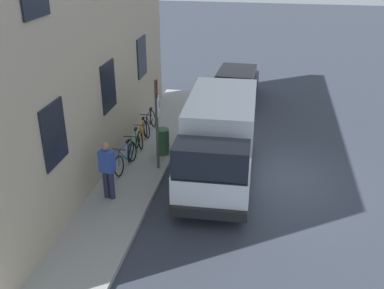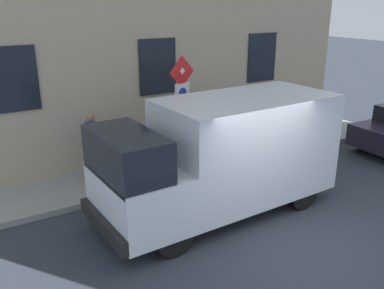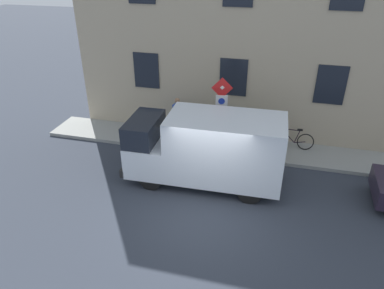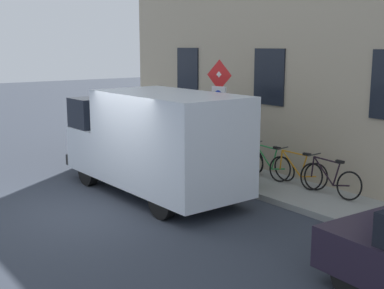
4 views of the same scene
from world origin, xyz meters
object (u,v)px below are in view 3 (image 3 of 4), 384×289
litter_bin (246,143)px  bicycle_green (243,134)px  pedestrian (178,116)px  bicycle_black (292,140)px  bicycle_blue (220,131)px  delivery_van (207,148)px  sign_post_stacked (221,106)px  bicycle_orange (267,137)px

litter_bin → bicycle_green: bearing=14.9°
bicycle_green → pedestrian: size_ratio=1.00×
bicycle_black → bicycle_blue: 2.94m
bicycle_green → delivery_van: bearing=70.3°
bicycle_black → sign_post_stacked: bearing=19.0°
delivery_van → litter_bin: 2.45m
bicycle_green → bicycle_blue: 0.98m
sign_post_stacked → bicycle_black: sign_post_stacked is taller
litter_bin → pedestrian: bearing=74.8°
sign_post_stacked → bicycle_orange: (1.05, -1.76, -1.61)m
bicycle_black → bicycle_blue: same height
delivery_van → bicycle_orange: size_ratio=3.14×
bicycle_black → bicycle_green: size_ratio=1.00×
bicycle_orange → bicycle_blue: (0.00, 1.96, 0.00)m
bicycle_black → bicycle_orange: size_ratio=1.00×
bicycle_orange → bicycle_green: bearing=-7.2°
bicycle_orange → bicycle_blue: same height
pedestrian → delivery_van: bearing=-45.3°
bicycle_orange → pedestrian: (-0.09, 3.76, 0.56)m
bicycle_orange → pedestrian: 3.80m
sign_post_stacked → bicycle_black: (1.05, -2.74, -1.61)m
bicycle_blue → litter_bin: 1.53m
bicycle_black → bicycle_green: (-0.00, 1.96, 0.00)m
delivery_van → pedestrian: delivery_van is taller
bicycle_orange → bicycle_green: 0.98m
bicycle_green → pedestrian: pedestrian is taller
sign_post_stacked → pedestrian: bearing=64.4°
delivery_van → pedestrian: (2.87, 1.90, -0.26)m
bicycle_black → bicycle_green: bearing=-2.0°
bicycle_orange → litter_bin: 1.18m
bicycle_green → litter_bin: bearing=101.8°
sign_post_stacked → bicycle_blue: 1.93m
bicycle_blue → litter_bin: (-0.91, -1.22, 0.08)m
bicycle_orange → bicycle_green: same height
bicycle_blue → bicycle_orange: bearing=-174.5°
bicycle_orange → litter_bin: litter_bin is taller
bicycle_green → bicycle_blue: size_ratio=1.00×
delivery_van → bicycle_orange: delivery_van is taller
sign_post_stacked → litter_bin: 1.85m
sign_post_stacked → bicycle_black: 3.35m
litter_bin → sign_post_stacked: bearing=97.7°
sign_post_stacked → bicycle_green: bearing=-36.5°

